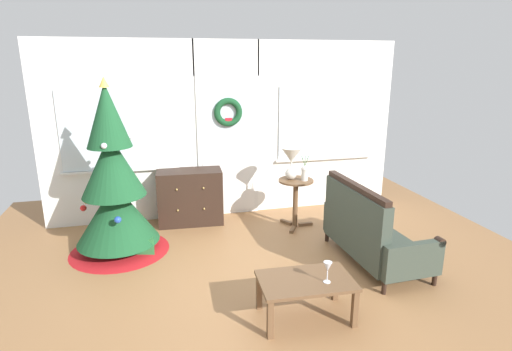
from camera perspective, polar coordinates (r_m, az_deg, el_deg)
ground_plane at (r=4.58m, az=1.09°, el=-14.04°), size 6.76×6.76×0.00m
back_wall_with_door at (r=6.09m, az=-3.97°, el=6.32°), size 5.20×0.19×2.55m
christmas_tree at (r=5.17m, az=-18.98°, el=-2.01°), size 1.19×1.19×2.10m
dresser_cabinet at (r=5.95m, az=-9.08°, el=-2.94°), size 0.92×0.48×0.78m
settee_sofa at (r=4.92m, az=15.30°, el=-7.52°), size 0.77×1.45×0.96m
side_table at (r=5.73m, az=5.49°, el=-2.50°), size 0.50×0.48×0.69m
table_lamp at (r=5.61m, az=4.91°, el=2.27°), size 0.28×0.28×0.44m
flower_vase at (r=5.62m, az=6.74°, el=0.46°), size 0.11×0.10×0.35m
coffee_table at (r=3.84m, az=6.89°, el=-14.76°), size 0.86×0.55×0.39m
wine_glass at (r=3.73m, az=9.87°, el=-12.42°), size 0.08×0.08×0.20m
gift_box at (r=5.23m, az=-15.10°, el=-9.31°), size 0.22×0.19×0.22m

